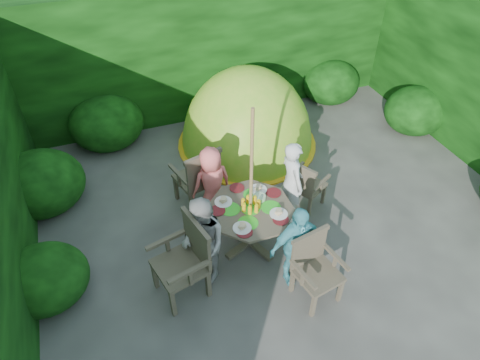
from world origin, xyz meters
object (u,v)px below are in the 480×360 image
object	(u,v)px
garden_chair_front	(315,267)
child_left	(203,241)
garden_chair_right	(305,184)
garden_chair_back	(199,177)
child_back	(212,184)
parasol_pole	(251,184)
dome_tent	(247,143)
child_front	(296,246)
garden_chair_left	(186,259)
patio_table	(251,214)
child_right	(291,182)

from	to	relation	value
garden_chair_front	child_left	distance (m)	1.38
garden_chair_right	garden_chair_back	bearing A→B (deg)	38.27
garden_chair_front	child_back	xyz separation A→B (m)	(-0.74, 1.75, 0.12)
parasol_pole	child_left	bearing A→B (deg)	-157.72
garden_chair_right	dome_tent	world-z (taller)	dome_tent
garden_chair_front	child_front	world-z (taller)	child_front
garden_chair_right	garden_chair_left	world-z (taller)	garden_chair_left
parasol_pole	garden_chair_left	xyz separation A→B (m)	(-1.00, -0.43, -0.54)
patio_table	dome_tent	xyz separation A→B (m)	(0.82, 2.26, -0.57)
parasol_pole	dome_tent	xyz separation A→B (m)	(0.83, 2.26, -1.10)
garden_chair_back	garden_chair_front	xyz separation A→B (m)	(0.86, -2.02, -0.07)
child_back	dome_tent	bearing A→B (deg)	-133.59
garden_chair_left	child_left	bearing A→B (deg)	101.24
child_left	dome_tent	distance (m)	3.08
child_right	child_front	bearing A→B (deg)	154.82
garden_chair_back	child_right	world-z (taller)	child_right
parasol_pole	child_front	size ratio (longest dim) A/B	1.79
parasol_pole	garden_chair_left	size ratio (longest dim) A/B	2.09
garden_chair_back	child_left	distance (m)	1.35
child_front	garden_chair_front	bearing A→B (deg)	-70.28
child_front	dome_tent	size ratio (longest dim) A/B	0.42
parasol_pole	garden_chair_front	xyz separation A→B (m)	(0.43, -1.01, -0.62)
garden_chair_back	dome_tent	xyz separation A→B (m)	(1.25, 1.26, -0.55)
parasol_pole	garden_chair_right	xyz separation A→B (m)	(1.03, 0.41, -0.65)
garden_chair_right	dome_tent	xyz separation A→B (m)	(-0.20, 1.85, -0.45)
parasol_pole	garden_chair_front	size ratio (longest dim) A/B	2.45
garden_chair_right	child_front	bearing A→B (deg)	118.41
garden_chair_right	child_front	world-z (taller)	child_front
patio_table	child_left	bearing A→B (deg)	-157.65
garden_chair_left	dome_tent	world-z (taller)	dome_tent
garden_chair_right	child_back	world-z (taller)	child_back
garden_chair_front	child_back	size ratio (longest dim) A/B	0.75
parasol_pole	dome_tent	bearing A→B (deg)	69.89
dome_tent	patio_table	bearing A→B (deg)	-95.01
garden_chair_left	garden_chair_front	xyz separation A→B (m)	(1.43, -0.59, -0.08)
patio_table	child_back	world-z (taller)	child_back
child_front	dome_tent	bearing A→B (deg)	74.46
child_front	dome_tent	xyz separation A→B (m)	(0.52, 3.00, -0.61)
child_left	dome_tent	world-z (taller)	dome_tent
parasol_pole	garden_chair_back	distance (m)	1.22
garden_chair_front	child_back	world-z (taller)	child_back
child_right	dome_tent	xyz separation A→B (m)	(0.09, 1.96, -0.67)
child_left	garden_chair_back	bearing A→B (deg)	159.49
garden_chair_front	parasol_pole	bearing A→B (deg)	102.50
garden_chair_right	child_left	xyz separation A→B (m)	(-1.77, -0.71, 0.19)
garden_chair_right	child_left	size ratio (longest dim) A/B	0.66
child_right	parasol_pole	bearing A→B (deg)	109.82
child_back	garden_chair_back	bearing A→B (deg)	-72.45
garden_chair_left	child_left	size ratio (longest dim) A/B	0.82
child_left	garden_chair_left	bearing A→B (deg)	-71.87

